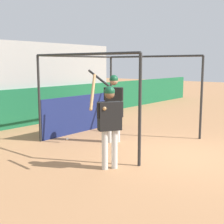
# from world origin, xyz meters

# --- Properties ---
(ground_plane) EXTENTS (60.00, 60.00, 0.00)m
(ground_plane) POSITION_xyz_m (0.00, 0.00, 0.00)
(ground_plane) COLOR #A8754C
(outfield_wall) EXTENTS (24.00, 0.12, 1.34)m
(outfield_wall) POSITION_xyz_m (0.00, 6.00, 0.67)
(outfield_wall) COLOR #196038
(outfield_wall) RESTS_ON ground
(bleacher_section) EXTENTS (8.70, 3.20, 3.02)m
(bleacher_section) POSITION_xyz_m (0.00, 7.66, 1.51)
(bleacher_section) COLOR #9E9E99
(bleacher_section) RESTS_ON ground
(batting_cage) EXTENTS (3.27, 3.49, 2.47)m
(batting_cage) POSITION_xyz_m (0.32, 3.13, 1.12)
(batting_cage) COLOR #282828
(batting_cage) RESTS_ON ground
(player_batter) EXTENTS (0.75, 0.76, 2.06)m
(player_batter) POSITION_xyz_m (-0.04, 2.09, 1.17)
(player_batter) COLOR silver
(player_batter) RESTS_ON ground
(player_waiting) EXTENTS (0.80, 0.58, 2.01)m
(player_waiting) POSITION_xyz_m (-1.85, 0.74, 1.07)
(player_waiting) COLOR silver
(player_waiting) RESTS_ON ground
(baseball) EXTENTS (0.07, 0.07, 0.07)m
(baseball) POSITION_xyz_m (-0.70, 3.29, 0.04)
(baseball) COLOR white
(baseball) RESTS_ON ground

